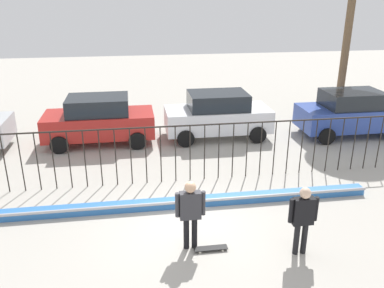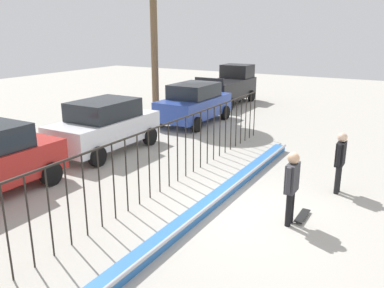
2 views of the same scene
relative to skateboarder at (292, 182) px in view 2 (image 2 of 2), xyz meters
name	(u,v)px [view 2 (image 2 of 2)]	position (x,y,z in m)	size (l,w,h in m)	color
ground_plane	(255,215)	(0.06, 0.85, -1.05)	(60.00, 60.00, 0.00)	#ADA89E
bowl_coping_ledge	(213,200)	(0.06, 2.00, -0.93)	(11.00, 0.40, 0.27)	#2D6BB7
perimeter_fence	(159,152)	(0.06, 3.67, 0.10)	(14.04, 0.04, 1.89)	black
skateboarder	(292,182)	(0.00, 0.00, 0.00)	(0.71, 0.27, 1.75)	black
skateboard	(302,216)	(0.46, -0.19, -0.99)	(0.80, 0.20, 0.07)	black
camera_operator	(340,157)	(2.50, -0.60, -0.02)	(0.69, 0.26, 1.71)	black
parked_car_white	(105,125)	(2.25, 7.60, -0.08)	(4.30, 2.12, 1.90)	silver
parked_car_blue	(194,103)	(7.85, 7.02, -0.08)	(4.30, 2.12, 1.90)	#2D479E
pickup_truck	(229,86)	(13.43, 7.83, -0.01)	(4.70, 2.12, 2.24)	black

